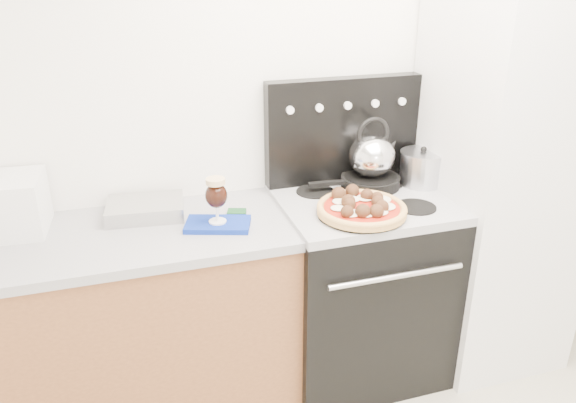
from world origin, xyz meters
name	(u,v)px	position (x,y,z in m)	size (l,w,h in m)	color
room_shell	(472,213)	(0.00, 0.29, 1.25)	(3.52, 3.01, 2.52)	#BDB59A
base_cabinet	(125,330)	(-1.02, 1.20, 0.43)	(1.45, 0.60, 0.86)	brown
countertop	(112,238)	(-1.02, 1.20, 0.88)	(1.48, 0.63, 0.04)	#9E9DA3
stove_body	(359,290)	(0.08, 1.18, 0.44)	(0.76, 0.65, 0.88)	black
cooktop	(364,204)	(0.08, 1.18, 0.90)	(0.76, 0.65, 0.04)	#ADADB2
backguard	(343,130)	(0.08, 1.45, 1.17)	(0.76, 0.08, 0.50)	black
fridge	(499,179)	(0.78, 1.15, 0.95)	(0.64, 0.68, 1.90)	silver
foil_sheet	(146,209)	(-0.88, 1.34, 0.93)	(0.32, 0.24, 0.06)	silver
oven_mitt	(218,224)	(-0.60, 1.13, 0.91)	(0.27, 0.15, 0.02)	#0F2A97
beer_glass	(217,200)	(-0.60, 1.13, 1.02)	(0.09, 0.09, 0.20)	black
pizza_pan	(361,214)	(0.00, 1.02, 0.93)	(0.36, 0.36, 0.01)	black
pizza	(362,207)	(0.00, 1.02, 0.96)	(0.38, 0.38, 0.05)	gold
skillet	(370,181)	(0.18, 1.32, 0.95)	(0.28, 0.28, 0.05)	black
tea_kettle	(372,152)	(0.18, 1.32, 1.09)	(0.22, 0.22, 0.24)	white
stock_pot	(422,169)	(0.42, 1.27, 1.00)	(0.21, 0.21, 0.15)	#B8B9C2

